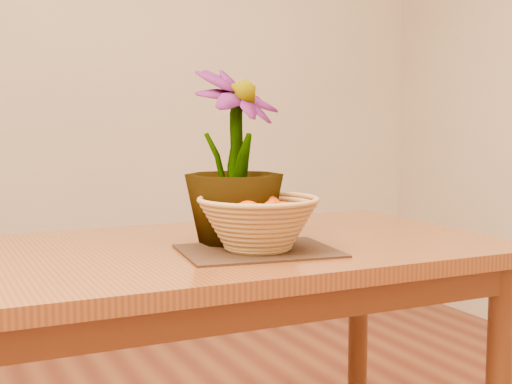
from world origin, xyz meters
name	(u,v)px	position (x,y,z in m)	size (l,w,h in m)	color
wall_back	(69,60)	(0.00, 2.25, 1.35)	(4.00, 0.02, 2.70)	beige
table	(226,278)	(0.00, 0.30, 0.66)	(1.40, 0.80, 0.75)	brown
placemat	(258,251)	(0.03, 0.17, 0.75)	(0.36, 0.27, 0.01)	#322012
wicker_basket	(258,225)	(0.03, 0.17, 0.81)	(0.29, 0.29, 0.12)	tan
orange_pile	(258,214)	(0.03, 0.17, 0.84)	(0.17, 0.16, 0.07)	#E05303
potted_plant	(234,157)	(0.02, 0.29, 0.97)	(0.25, 0.25, 0.44)	#124112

